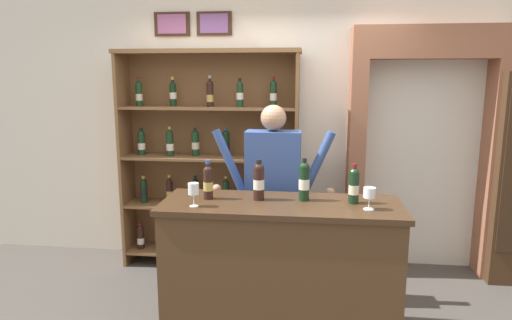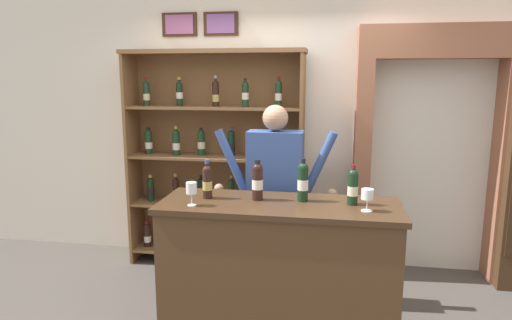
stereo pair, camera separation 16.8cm
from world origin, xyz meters
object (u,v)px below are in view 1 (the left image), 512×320
tasting_bottle_chianti (208,181)px  tasting_bottle_super_tuscan (354,185)px  tasting_bottle_grappa (258,180)px  wine_glass_left (193,190)px  tasting_bottle_brunello (304,180)px  wine_glass_spare (369,194)px  tasting_counter (280,270)px  shopkeeper (273,182)px  wine_shelf (210,156)px

tasting_bottle_chianti → tasting_bottle_super_tuscan: bearing=0.5°
tasting_bottle_grappa → wine_glass_left: tasting_bottle_grappa is taller
tasting_bottle_brunello → wine_glass_left: (-0.75, -0.24, -0.03)m
tasting_bottle_brunello → wine_glass_spare: size_ratio=2.04×
tasting_bottle_chianti → tasting_counter: bearing=-4.2°
shopkeeper → tasting_bottle_grappa: shopkeeper is taller
wine_shelf → tasting_counter: wine_shelf is taller
wine_shelf → wine_glass_spare: (1.38, -1.34, 0.02)m
tasting_bottle_grappa → tasting_bottle_brunello: (0.33, 0.02, 0.00)m
tasting_counter → tasting_bottle_brunello: bearing=26.5°
shopkeeper → wine_shelf: bearing=134.7°
tasting_bottle_grappa → tasting_bottle_chianti: bearing=-177.2°
tasting_bottle_chianti → tasting_bottle_brunello: tasting_bottle_brunello is taller
wine_glass_spare → wine_glass_left: bearing=-176.7°
wine_shelf → wine_glass_spare: bearing=-44.2°
wine_shelf → tasting_counter: bearing=-57.8°
tasting_counter → tasting_bottle_chianti: tasting_bottle_chianti is taller
wine_shelf → wine_glass_spare: 1.92m
wine_shelf → shopkeeper: (0.68, -0.69, -0.08)m
tasting_bottle_brunello → tasting_bottle_super_tuscan: (0.35, -0.03, -0.02)m
wine_shelf → tasting_bottle_super_tuscan: wine_shelf is taller
tasting_counter → wine_glass_left: bearing=-164.3°
tasting_bottle_brunello → tasting_bottle_chianti: bearing=-176.6°
tasting_bottle_brunello → tasting_bottle_grappa: bearing=-176.1°
tasting_bottle_chianti → wine_glass_spare: tasting_bottle_chianti is taller
tasting_bottle_chianti → shopkeeper: bearing=50.4°
tasting_bottle_super_tuscan → wine_shelf: bearing=137.1°
tasting_counter → wine_glass_spare: wine_glass_spare is taller
tasting_bottle_super_tuscan → tasting_bottle_grappa: bearing=179.2°
tasting_bottle_chianti → tasting_bottle_brunello: size_ratio=0.93×
wine_glass_spare → tasting_bottle_chianti: bearing=173.2°
tasting_bottle_grappa → tasting_bottle_brunello: tasting_bottle_brunello is taller
tasting_counter → shopkeeper: bearing=100.5°
tasting_counter → wine_shelf: bearing=122.2°
tasting_bottle_chianti → wine_glass_spare: (1.13, -0.13, -0.02)m
tasting_bottle_chianti → wine_glass_left: bearing=-105.3°
tasting_bottle_chianti → tasting_bottle_brunello: 0.69m
tasting_bottle_brunello → wine_glass_left: size_ratio=1.87×
tasting_bottle_chianti → wine_glass_left: 0.21m
tasting_bottle_grappa → wine_glass_spare: size_ratio=1.95×
tasting_bottle_brunello → wine_shelf: bearing=128.9°
tasting_counter → tasting_bottle_grappa: (-0.17, 0.06, 0.65)m
shopkeeper → tasting_counter: bearing=-79.5°
tasting_bottle_super_tuscan → tasting_bottle_brunello: bearing=174.9°
tasting_counter → tasting_bottle_super_tuscan: bearing=5.4°
wine_glass_spare → tasting_bottle_super_tuscan: bearing=121.7°
wine_glass_spare → wine_shelf: bearing=135.8°
tasting_bottle_brunello → wine_glass_spare: tasting_bottle_brunello is taller
wine_shelf → shopkeeper: wine_shelf is taller
wine_glass_left → tasting_counter: bearing=15.7°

